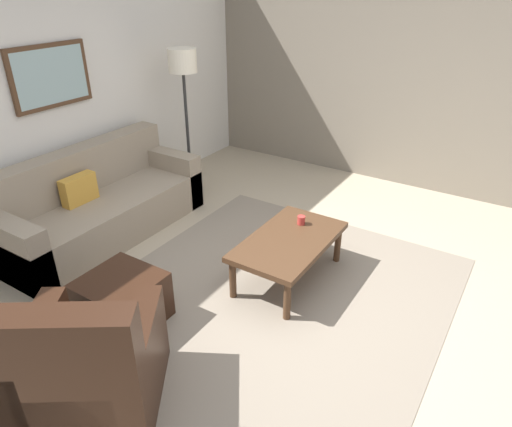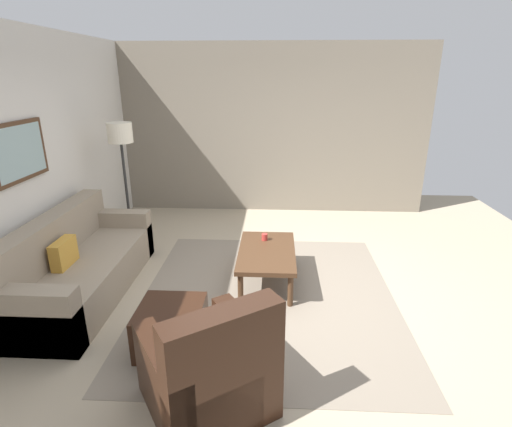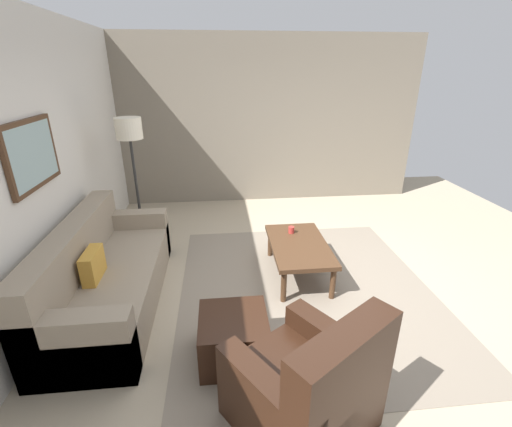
{
  "view_description": "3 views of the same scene",
  "coord_description": "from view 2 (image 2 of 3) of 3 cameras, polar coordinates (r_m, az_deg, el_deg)",
  "views": [
    {
      "loc": [
        -2.72,
        -1.57,
        2.46
      ],
      "look_at": [
        0.21,
        0.3,
        0.63
      ],
      "focal_mm": 32.31,
      "sensor_mm": 36.0,
      "label": 1
    },
    {
      "loc": [
        -3.78,
        -0.06,
        2.31
      ],
      "look_at": [
        0.29,
        0.15,
        0.86
      ],
      "focal_mm": 27.72,
      "sensor_mm": 36.0,
      "label": 2
    },
    {
      "loc": [
        -3.18,
        0.89,
        2.27
      ],
      "look_at": [
        0.33,
        0.52,
        0.8
      ],
      "focal_mm": 24.73,
      "sensor_mm": 36.0,
      "label": 3
    }
  ],
  "objects": [
    {
      "name": "ground_plane",
      "position": [
        4.43,
        1.75,
        -11.89
      ],
      "size": [
        8.0,
        8.0,
        0.0
      ],
      "primitive_type": "plane",
      "color": "tan"
    },
    {
      "name": "coffee_table",
      "position": [
        4.54,
        1.57,
        -5.89
      ],
      "size": [
        1.1,
        0.64,
        0.41
      ],
      "color": "#472D1C",
      "rests_on": "ground_plane"
    },
    {
      "name": "armchair_leather",
      "position": [
        3.01,
        -6.55,
        -22.19
      ],
      "size": [
        1.11,
        1.11,
        0.95
      ],
      "color": "black",
      "rests_on": "ground_plane"
    },
    {
      "name": "cup",
      "position": [
        4.76,
        1.25,
        -3.4
      ],
      "size": [
        0.07,
        0.07,
        0.08
      ],
      "primitive_type": "cylinder",
      "color": "#B2332D",
      "rests_on": "coffee_table"
    },
    {
      "name": "rear_partition",
      "position": [
        4.71,
        -31.72,
        5.51
      ],
      "size": [
        6.0,
        0.12,
        2.8
      ],
      "primitive_type": "cube",
      "color": "silver",
      "rests_on": "ground_plane"
    },
    {
      "name": "framed_artwork",
      "position": [
        4.66,
        -30.98,
        7.68
      ],
      "size": [
        0.84,
        0.04,
        0.59
      ],
      "color": "#472D1C"
    },
    {
      "name": "stone_feature_panel",
      "position": [
        6.84,
        2.46,
        11.89
      ],
      "size": [
        0.12,
        5.2,
        2.8
      ],
      "primitive_type": "cube",
      "color": "slate",
      "rests_on": "ground_plane"
    },
    {
      "name": "ottoman",
      "position": [
        3.69,
        -12.11,
        -15.74
      ],
      "size": [
        0.56,
        0.56,
        0.4
      ],
      "primitive_type": "cube",
      "color": "black",
      "rests_on": "ground_plane"
    },
    {
      "name": "area_rug",
      "position": [
        4.42,
        1.75,
        -11.85
      ],
      "size": [
        3.05,
        2.72,
        0.01
      ],
      "primitive_type": "cube",
      "color": "gray",
      "rests_on": "ground_plane"
    },
    {
      "name": "couch_main",
      "position": [
        4.79,
        -24.67,
        -7.19
      ],
      "size": [
        2.18,
        0.86,
        0.88
      ],
      "color": "gray",
      "rests_on": "ground_plane"
    },
    {
      "name": "lamp_standing",
      "position": [
        5.58,
        -18.85,
        9.24
      ],
      "size": [
        0.32,
        0.32,
        1.71
      ],
      "color": "black",
      "rests_on": "ground_plane"
    }
  ]
}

